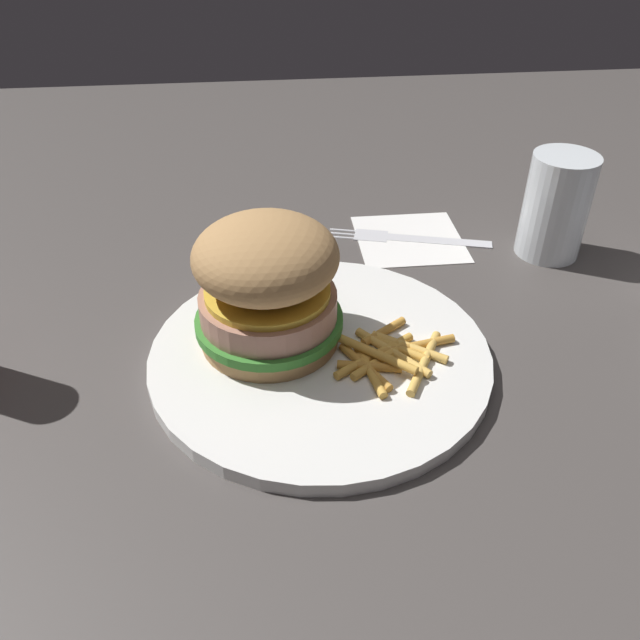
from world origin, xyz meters
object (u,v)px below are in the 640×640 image
Objects in this scene: fries_pile at (389,355)px; drink_glass at (555,211)px; plate at (320,356)px; sandwich at (267,284)px; fork at (408,236)px; napkin at (409,239)px.

drink_glass is (0.17, -0.20, 0.03)m from fries_pile.
fries_pile is (-0.02, -0.05, 0.01)m from plate.
drink_glass is (0.15, -0.25, 0.04)m from plate.
plate is at bearing -116.84° from sandwich.
fork is (0.19, -0.11, -0.00)m from plate.
plate is 0.22m from napkin.
fork is at bearing 75.03° from napkin.
napkin is at bearing -104.97° from fork.
plate is at bearing 148.64° from napkin.
drink_glass is (-0.04, -0.13, 0.05)m from napkin.
fries_pile is 0.22m from fork.
napkin is at bearing -16.84° from fries_pile.
sandwich is at bearing 137.64° from napkin.
fries_pile is 0.61× the size of fork.
drink_glass reaches higher than napkin.
drink_glass is at bearing -59.08° from plate.
sandwich is 1.15× the size of drink_glass.
fries_pile reaches higher than fork.
plate is 2.64× the size of drink_glass.
sandwich reaches higher than drink_glass.
napkin is at bearing -42.36° from sandwich.
drink_glass is at bearing -65.82° from sandwich.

